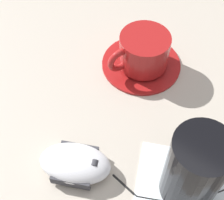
# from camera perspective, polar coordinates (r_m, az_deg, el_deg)

# --- Properties ---
(ground_plane) EXTENTS (3.00, 3.00, 0.00)m
(ground_plane) POSITION_cam_1_polar(r_m,az_deg,el_deg) (0.54, 4.50, -2.09)
(ground_plane) COLOR #B2A899
(saucer) EXTENTS (0.14, 0.14, 0.01)m
(saucer) POSITION_cam_1_polar(r_m,az_deg,el_deg) (0.60, 4.88, 6.12)
(saucer) COLOR maroon
(saucer) RESTS_ON ground
(coffee_cup) EXTENTS (0.11, 0.08, 0.06)m
(coffee_cup) POSITION_cam_1_polar(r_m,az_deg,el_deg) (0.57, 5.19, 8.11)
(coffee_cup) COLOR maroon
(coffee_cup) RESTS_ON saucer
(computer_mouse) EXTENTS (0.10, 0.12, 0.03)m
(computer_mouse) POSITION_cam_1_polar(r_m,az_deg,el_deg) (0.48, -6.13, -10.43)
(computer_mouse) COLOR silver
(computer_mouse) RESTS_ON ground
(mouse_cable) EXTENTS (0.16, 0.19, 0.00)m
(mouse_cable) POSITION_cam_1_polar(r_m,az_deg,el_deg) (0.49, 14.30, -14.02)
(mouse_cable) COLOR black
(mouse_cable) RESTS_ON ground
(napkin_under_glass) EXTENTS (0.16, 0.16, 0.00)m
(napkin_under_glass) POSITION_cam_1_polar(r_m,az_deg,el_deg) (0.49, 11.48, -14.28)
(napkin_under_glass) COLOR white
(napkin_under_glass) RESTS_ON ground
(drinking_glass) EXTENTS (0.07, 0.07, 0.12)m
(drinking_glass) POSITION_cam_1_polar(r_m,az_deg,el_deg) (0.43, 13.58, -11.14)
(drinking_glass) COLOR black
(drinking_glass) RESTS_ON napkin_under_glass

